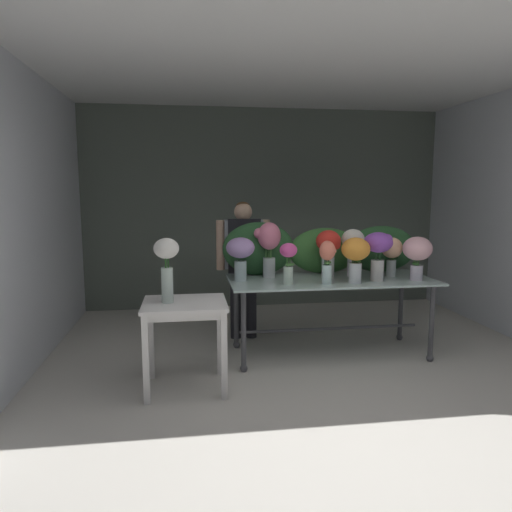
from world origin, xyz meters
The scene contains 19 objects.
ground_plane centered at (0.00, 2.00, 0.00)m, with size 8.78×8.78×0.00m, color beige.
wall_back centered at (0.00, 3.99, 1.40)m, with size 5.17×0.12×2.80m, color slate.
wall_left centered at (-2.58, 2.00, 1.40)m, with size 0.12×4.11×2.80m, color silver.
ceiling_slab centered at (0.00, 2.00, 2.86)m, with size 5.29×4.11×0.12m, color silver.
display_table_glass centered at (0.32, 1.79, 0.67)m, with size 2.05×0.87×0.79m.
side_table_white centered at (-1.13, 1.16, 0.64)m, with size 0.69×0.60×0.75m.
florist centered at (-0.49, 2.45, 0.95)m, with size 0.60×0.24×1.54m.
foliage_backdrop centered at (0.32, 2.10, 1.04)m, with size 2.11×0.29×0.55m.
vase_violet_snapdragons centered at (0.74, 1.62, 1.11)m, with size 0.28×0.28×0.48m.
vase_scarlet_stock centered at (0.30, 1.83, 1.09)m, with size 0.25×0.25×0.49m.
vase_lilac_tulips centered at (-0.59, 1.81, 1.07)m, with size 0.28×0.28×0.43m.
vase_fuchsia_hydrangea centered at (-0.17, 1.57, 1.02)m, with size 0.17×0.17×0.39m.
vase_blush_roses centered at (1.13, 1.60, 1.07)m, with size 0.28×0.28×0.43m.
vase_coral_ranunculus centered at (0.20, 1.53, 1.03)m, with size 0.15×0.15×0.41m.
vase_ivory_carnations centered at (0.58, 1.89, 1.11)m, with size 0.24×0.24×0.49m.
vase_peach_anemones centered at (0.97, 1.82, 1.04)m, with size 0.22×0.22×0.40m.
vase_rosy_dahlias centered at (-0.29, 1.94, 1.14)m, with size 0.27×0.23×0.56m.
vase_sunset_lilies centered at (0.48, 1.54, 1.07)m, with size 0.28×0.27×0.44m.
vase_white_roses_tall centered at (-1.27, 1.16, 1.09)m, with size 0.21×0.21×0.53m.
Camera 1 is at (-1.09, -2.69, 1.67)m, focal length 32.96 mm.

